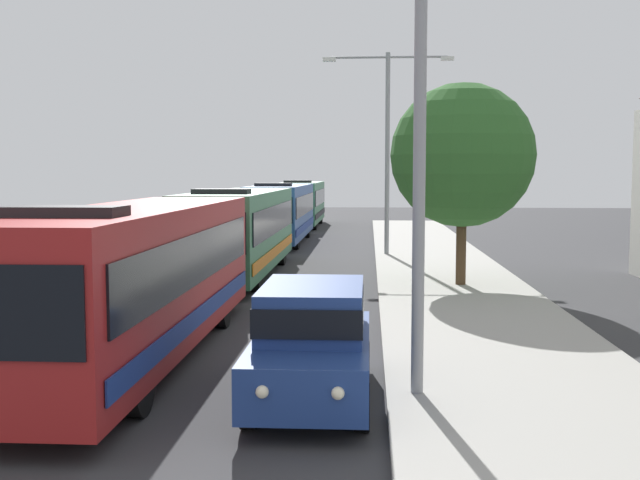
# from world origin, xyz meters

# --- Properties ---
(bus_lead) EXTENTS (2.58, 11.75, 3.21)m
(bus_lead) POSITION_xyz_m (-1.30, 11.97, 1.69)
(bus_lead) COLOR maroon
(bus_lead) RESTS_ON ground_plane
(bus_second_in_line) EXTENTS (2.58, 11.98, 3.21)m
(bus_second_in_line) POSITION_xyz_m (-1.30, 24.61, 1.69)
(bus_second_in_line) COLOR #33724C
(bus_second_in_line) RESTS_ON ground_plane
(bus_middle) EXTENTS (2.58, 11.73, 3.21)m
(bus_middle) POSITION_xyz_m (-1.30, 37.86, 1.69)
(bus_middle) COLOR #284C8C
(bus_middle) RESTS_ON ground_plane
(bus_fourth_in_line) EXTENTS (2.58, 10.59, 3.21)m
(bus_fourth_in_line) POSITION_xyz_m (-1.30, 50.36, 1.69)
(bus_fourth_in_line) COLOR #33724C
(bus_fourth_in_line) RESTS_ON ground_plane
(white_suv) EXTENTS (1.86, 4.57, 1.90)m
(white_suv) POSITION_xyz_m (2.40, 9.35, 1.03)
(white_suv) COLOR navy
(white_suv) RESTS_ON ground_plane
(streetlamp_near) EXTENTS (5.17, 0.28, 8.83)m
(streetlamp_near) POSITION_xyz_m (4.10, 9.42, 5.46)
(streetlamp_near) COLOR gray
(streetlamp_near) RESTS_ON sidewalk
(streetlamp_mid) EXTENTS (5.63, 0.28, 8.72)m
(streetlamp_mid) POSITION_xyz_m (4.10, 31.11, 5.44)
(streetlamp_mid) COLOR gray
(streetlamp_mid) RESTS_ON sidewalk
(roadside_tree) EXTENTS (4.55, 4.55, 6.39)m
(roadside_tree) POSITION_xyz_m (6.25, 21.85, 4.26)
(roadside_tree) COLOR #4C3823
(roadside_tree) RESTS_ON sidewalk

